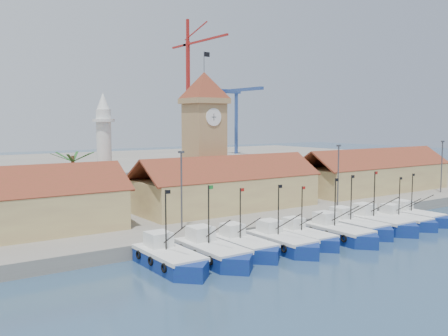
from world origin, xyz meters
TOP-DOWN VIEW (x-y plane):
  - ground at (0.00, 0.00)m, footprint 400.00×400.00m
  - quay at (0.00, 24.00)m, footprint 140.00×32.00m
  - terminal at (0.00, 110.00)m, footprint 240.00×80.00m
  - boat_0 at (-18.22, 3.19)m, footprint 3.79×10.37m
  - boat_1 at (-13.60, 2.81)m, footprint 3.86×10.56m
  - boat_2 at (-9.29, 3.41)m, footprint 3.51×9.62m
  - boat_3 at (-4.97, 2.25)m, footprint 3.60×9.86m
  - boat_4 at (-1.01, 2.81)m, footprint 3.33×9.12m
  - boat_5 at (3.42, 1.79)m, footprint 3.70×10.14m
  - boat_6 at (7.78, 3.17)m, footprint 3.69×10.10m
  - boat_7 at (11.75, 2.78)m, footprint 3.82×10.48m
  - boat_8 at (16.34, 2.45)m, footprint 3.32×9.09m
  - boat_9 at (20.05, 3.08)m, footprint 3.42×9.36m
  - hall_center at (0.00, 20.00)m, footprint 27.04×10.13m
  - hall_right at (32.00, 20.00)m, footprint 31.20×10.13m
  - clock_tower at (0.00, 26.00)m, footprint 5.80×5.80m
  - minaret at (-15.00, 28.00)m, footprint 3.00×3.00m
  - palm_tree at (-20.00, 26.00)m, footprint 5.60×5.03m
  - lamp_posts at (0.50, 12.00)m, footprint 80.70×0.25m
  - crane_red_right at (43.81, 103.67)m, footprint 1.00×32.61m
  - gantry at (62.00, 106.65)m, footprint 13.00×22.00m

SIDE VIEW (x-z plane):
  - ground at x=0.00m, z-range 0.00..0.00m
  - boat_8 at x=16.34m, z-range -2.73..4.15m
  - boat_4 at x=-1.01m, z-range -2.74..4.16m
  - boat_9 at x=20.05m, z-range -2.81..4.27m
  - quay at x=0.00m, z-range 0.00..1.50m
  - boat_2 at x=-9.29m, z-range -2.89..4.39m
  - boat_3 at x=-4.97m, z-range -2.96..4.50m
  - boat_6 at x=7.78m, z-range -3.03..4.61m
  - boat_5 at x=3.42m, z-range -3.04..4.63m
  - boat_0 at x=-18.22m, z-range -3.11..4.74m
  - boat_7 at x=11.75m, z-range -3.14..4.78m
  - boat_1 at x=-13.60m, z-range -3.17..4.82m
  - terminal at x=0.00m, z-range 0.00..2.00m
  - hall_center at x=0.00m, z-range 0.18..7.79m
  - hall_right at x=32.00m, z-range 0.18..7.79m
  - palm_tree at x=-20.00m, z-range 2.05..10.44m
  - lamp_posts at x=0.50m, z-range 1.96..10.99m
  - minaret at x=-15.00m, z-range 1.58..17.88m
  - clock_tower at x=0.00m, z-range 0.61..23.31m
  - gantry at x=62.00m, z-range 8.44..31.64m
  - crane_red_right at x=43.81m, z-range 4.45..49.22m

